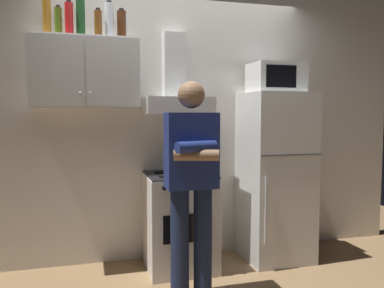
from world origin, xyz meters
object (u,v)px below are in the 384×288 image
(range_hood, at_px, (176,92))
(bottle_liquor_amber, at_px, (47,18))
(bottle_rum_dark, at_px, (122,25))
(bottle_vodka_clear, at_px, (109,21))
(refrigerator, at_px, (275,176))
(cooking_pot, at_px, (197,167))
(person_standing, at_px, (192,181))
(bottle_wine_green, at_px, (81,16))
(bottle_beer_brown, at_px, (98,24))
(bottle_olive_oil, at_px, (58,22))
(microwave, at_px, (276,78))
(bottle_soda_red, at_px, (69,19))
(upper_cabinet, at_px, (85,73))
(stove_oven, at_px, (180,221))

(range_hood, height_order, bottle_liquor_amber, bottle_liquor_amber)
(bottle_rum_dark, relative_size, bottle_vodka_clear, 0.82)
(refrigerator, relative_size, cooking_pot, 5.38)
(person_standing, bearing_deg, bottle_wine_green, 137.48)
(person_standing, relative_size, bottle_vodka_clear, 5.10)
(range_hood, xyz_separation_m, refrigerator, (0.95, -0.13, -0.80))
(bottle_rum_dark, bearing_deg, bottle_beer_brown, -169.82)
(bottle_wine_green, xyz_separation_m, bottle_vodka_clear, (0.24, 0.01, -0.02))
(bottle_olive_oil, xyz_separation_m, bottle_liquor_amber, (-0.09, 0.02, 0.03))
(bottle_wine_green, distance_m, bottle_rum_dark, 0.35)
(range_hood, height_order, bottle_beer_brown, bottle_beer_brown)
(bottle_wine_green, distance_m, bottle_beer_brown, 0.15)
(range_hood, xyz_separation_m, bottle_wine_green, (-0.83, -0.02, 0.63))
(microwave, relative_size, bottle_soda_red, 1.63)
(microwave, bearing_deg, bottle_soda_red, 177.74)
(cooking_pot, height_order, bottle_vodka_clear, bottle_vodka_clear)
(bottle_liquor_amber, bearing_deg, person_standing, -36.20)
(bottle_vodka_clear, xyz_separation_m, bottle_liquor_amber, (-0.51, 0.04, -0.00))
(range_hood, distance_m, bottle_beer_brown, 0.89)
(upper_cabinet, distance_m, bottle_rum_dark, 0.53)
(bottle_rum_dark, distance_m, bottle_vodka_clear, 0.11)
(refrigerator, relative_size, bottle_rum_dark, 6.06)
(bottle_rum_dark, bearing_deg, bottle_wine_green, -176.34)
(bottle_wine_green, bearing_deg, refrigerator, -3.44)
(range_hood, relative_size, bottle_beer_brown, 3.05)
(cooking_pot, relative_size, bottle_liquor_amber, 0.93)
(bottle_soda_red, bearing_deg, bottle_beer_brown, 0.20)
(upper_cabinet, height_order, bottle_soda_red, bottle_soda_red)
(upper_cabinet, distance_m, cooking_pot, 1.26)
(bottle_vodka_clear, bearing_deg, person_standing, -53.42)
(bottle_wine_green, height_order, bottle_rum_dark, bottle_wine_green)
(bottle_soda_red, bearing_deg, bottle_olive_oil, 150.66)
(cooking_pot, height_order, bottle_wine_green, bottle_wine_green)
(cooking_pot, height_order, bottle_olive_oil, bottle_olive_oil)
(stove_oven, height_order, range_hood, range_hood)
(bottle_rum_dark, height_order, bottle_olive_oil, bottle_rum_dark)
(refrigerator, height_order, microwave, microwave)
(microwave, height_order, cooking_pot, microwave)
(refrigerator, height_order, person_standing, person_standing)
(upper_cabinet, relative_size, cooking_pot, 3.03)
(microwave, xyz_separation_m, bottle_rum_dark, (-1.43, 0.11, 0.44))
(microwave, relative_size, bottle_wine_green, 1.34)
(microwave, bearing_deg, bottle_beer_brown, 177.38)
(microwave, xyz_separation_m, bottle_vodka_clear, (-1.54, 0.10, 0.46))
(bottle_rum_dark, distance_m, bottle_liquor_amber, 0.62)
(cooking_pot, bearing_deg, bottle_wine_green, 166.68)
(bottle_beer_brown, relative_size, bottle_liquor_amber, 0.77)
(upper_cabinet, relative_size, bottle_rum_dark, 3.41)
(bottle_wine_green, bearing_deg, upper_cabinet, 32.41)
(microwave, xyz_separation_m, cooking_pot, (-0.82, -0.14, -0.80))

